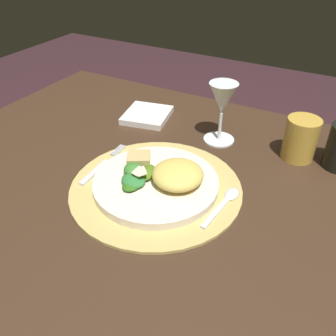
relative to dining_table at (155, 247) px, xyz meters
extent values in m
cube|color=#392518|center=(0.00, 0.00, 0.19)|extent=(1.10, 0.87, 0.02)
cylinder|color=#362419|center=(-0.47, 0.35, -0.19)|extent=(0.08, 0.08, 0.74)
cylinder|color=tan|center=(0.02, -0.02, 0.20)|extent=(0.34, 0.34, 0.01)
cylinder|color=silver|center=(0.02, -0.02, 0.21)|extent=(0.25, 0.25, 0.02)
ellipsoid|color=#DDC059|center=(0.06, -0.01, 0.24)|extent=(0.13, 0.14, 0.04)
ellipsoid|color=#3B7E2E|center=(-0.03, -0.03, 0.23)|extent=(0.06, 0.05, 0.02)
ellipsoid|color=#4C6F18|center=(0.00, -0.02, 0.23)|extent=(0.04, 0.06, 0.02)
ellipsoid|color=#2F7636|center=(-0.01, -0.05, 0.23)|extent=(0.06, 0.06, 0.02)
ellipsoid|color=#385C20|center=(-0.01, -0.03, 0.23)|extent=(0.05, 0.05, 0.01)
ellipsoid|color=#2E6118|center=(-0.01, -0.06, 0.23)|extent=(0.04, 0.05, 0.01)
cube|color=beige|center=(-0.01, -0.04, 0.25)|extent=(0.02, 0.03, 0.01)
cube|color=beige|center=(0.00, -0.04, 0.25)|extent=(0.03, 0.03, 0.01)
cube|color=tan|center=(-0.04, 0.01, 0.23)|extent=(0.06, 0.06, 0.02)
cube|color=silver|center=(-0.12, -0.04, 0.21)|extent=(0.02, 0.10, 0.00)
cube|color=silver|center=(-0.13, 0.05, 0.21)|extent=(0.01, 0.05, 0.00)
cube|color=silver|center=(-0.12, 0.05, 0.21)|extent=(0.01, 0.05, 0.00)
cube|color=silver|center=(-0.12, 0.05, 0.21)|extent=(0.01, 0.05, 0.00)
cube|color=silver|center=(-0.12, 0.05, 0.21)|extent=(0.01, 0.05, 0.00)
cube|color=silver|center=(0.15, -0.04, 0.21)|extent=(0.02, 0.10, 0.00)
ellipsoid|color=silver|center=(0.16, 0.03, 0.21)|extent=(0.03, 0.04, 0.01)
cube|color=white|center=(-0.16, 0.23, 0.21)|extent=(0.14, 0.14, 0.02)
cylinder|color=silver|center=(0.06, 0.22, 0.20)|extent=(0.07, 0.07, 0.00)
cylinder|color=silver|center=(0.06, 0.22, 0.24)|extent=(0.01, 0.01, 0.07)
cone|color=silver|center=(0.06, 0.22, 0.31)|extent=(0.07, 0.07, 0.07)
cylinder|color=gold|center=(0.24, 0.23, 0.25)|extent=(0.07, 0.07, 0.10)
camera|label=1|loc=(0.31, -0.50, 0.64)|focal=38.02mm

